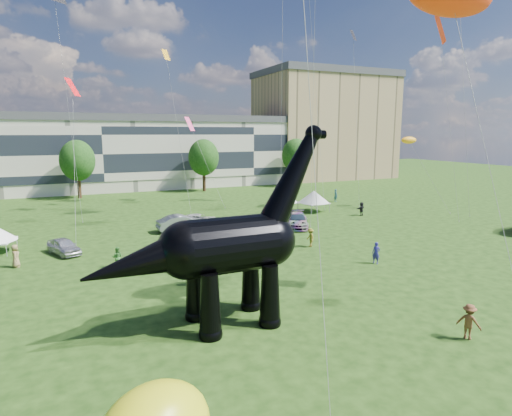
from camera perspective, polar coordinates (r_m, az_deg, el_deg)
name	(u,v)px	position (r m, az deg, el deg)	size (l,w,h in m)	color
ground	(356,319)	(24.61, 13.20, -14.16)	(220.00, 220.00, 0.00)	#16330C
terrace_row	(100,156)	(80.00, -20.05, 6.57)	(78.00, 11.00, 12.00)	beige
apartment_block	(324,128)	(98.72, 9.07, 10.49)	(28.00, 18.00, 22.00)	tan
tree_mid_left	(77,157)	(70.81, -22.74, 6.26)	(5.20, 5.20, 9.44)	#382314
tree_mid_right	(204,155)	(74.10, -7.00, 7.09)	(5.20, 5.20, 9.44)	#382314
tree_far_right	(296,153)	(81.26, 5.31, 7.37)	(5.20, 5.20, 9.44)	#382314
dinosaur_sculpture	(221,249)	(22.08, -4.69, -5.51)	(13.15, 3.66, 10.79)	black
car_silver	(64,246)	(39.01, -24.24, -4.68)	(1.59, 3.94, 1.34)	silver
car_grey	(182,223)	(44.56, -9.87, -1.97)	(1.77, 5.06, 1.67)	gray
car_white	(199,220)	(46.30, -7.57, -1.66)	(2.24, 4.87, 1.35)	silver
car_dark	(297,220)	(45.80, 5.53, -1.64)	(2.13, 5.25, 1.52)	#595960
gazebo_near	(284,197)	(55.50, 3.75, 1.48)	(3.90, 3.90, 2.50)	white
gazebo_far	(314,197)	(54.99, 7.71, 1.48)	(4.31, 4.31, 2.71)	silver
visitors	(239,244)	(35.65, -2.23, -4.80)	(49.99, 39.16, 1.84)	#302998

